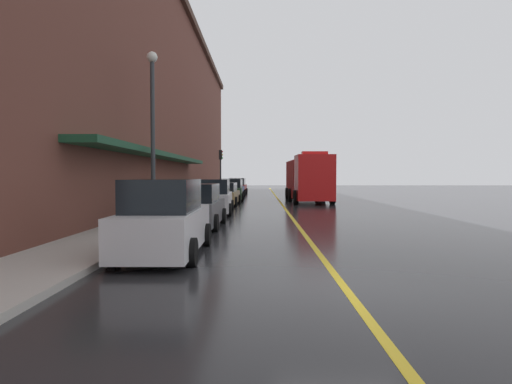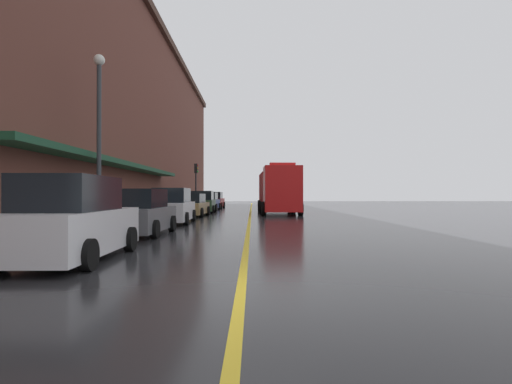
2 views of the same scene
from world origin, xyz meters
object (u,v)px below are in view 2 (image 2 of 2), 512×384
Objects in this scene: street_lamp_left at (99,122)px; traffic_light_near at (196,177)px; fire_truck at (278,191)px; parked_car_0 at (73,221)px; parked_car_2 at (173,207)px; parked_car_6 at (215,201)px; parked_car_1 at (139,213)px; parking_meter_1 at (182,200)px; parked_car_4 at (202,203)px; parking_meter_0 at (200,198)px; parked_car_5 at (208,202)px; parking_meter_2 at (191,199)px; parking_meter_3 at (201,198)px; parked_car_3 at (191,206)px.

street_lamp_left is 22.76m from traffic_light_near.
traffic_light_near reaches higher than fire_truck.
parked_car_2 is (-0.04, 11.68, -0.04)m from parked_car_0.
parked_car_6 is at bearing 85.80° from street_lamp_left.
parking_meter_1 is at bearing 5.57° from parked_car_1.
parked_car_6 is (-0.04, 10.74, -0.01)m from parked_car_4.
fire_truck is 7.53m from parking_meter_1.
parked_car_4 is 3.32× the size of parking_meter_0.
parked_car_5 is 2.27m from parking_meter_2.
fire_truck is at bearing -32.64° from parked_car_2.
parked_car_4 reaches higher than parked_car_1.
parking_meter_2 is (-1.41, -7.18, 0.24)m from parked_car_6.
parking_meter_0 and parking_meter_3 have the same top height.
parked_car_6 is 12.22m from parking_meter_1.
street_lamp_left reaches higher than parking_meter_3.
parked_car_1 is at bearing -87.31° from parking_meter_3.
parking_meter_2 is at bearing 3.52° from parked_car_2.
parked_car_6 reaches higher than parked_car_3.
parked_car_2 is at bearing -177.41° from parked_car_3.
parked_car_1 is at bearing -22.73° from fire_truck.
traffic_light_near is (-1.35, -4.66, 2.34)m from parked_car_6.
parked_car_2 reaches higher than parked_car_5.
parking_meter_0 is at bearing 90.00° from parking_meter_1.
parked_car_4 is 10.74m from parked_car_6.
parked_car_6 is at bearing -155.58° from fire_truck.
fire_truck reaches higher than parked_car_1.
parking_meter_3 is at bearing 88.71° from street_lamp_left.
parking_meter_0 is at bearing 6.69° from parked_car_3.
parking_meter_1 is 11.46m from parking_meter_3.
parked_car_6 reaches higher than parking_meter_1.
parked_car_3 is 3.66× the size of parking_meter_2.
parked_car_0 is 11.68m from parked_car_2.
parking_meter_3 is at bearing 3.69° from parked_car_1.
parked_car_5 is 0.52× the size of fire_truck.
parked_car_0 reaches higher than parking_meter_1.
parking_meter_1 is at bearing -93.79° from fire_truck.
parked_car_0 is at bearing -17.20° from fire_truck.
parked_car_1 is 4.23m from street_lamp_left.
parked_car_6 is at bearing 33.25° from parking_meter_0.
parked_car_6 is at bearing 1.39° from parked_car_3.
parked_car_3 is 1.06× the size of parked_car_5.
parked_car_0 is 0.92× the size of parked_car_2.
parked_car_6 is 1.05× the size of traffic_light_near.
parked_car_2 is 18.11m from traffic_light_near.
parked_car_4 is at bearing 0.56° from parked_car_1.
parked_car_5 reaches higher than parked_car_3.
fire_truck is (6.05, -1.67, 0.93)m from parked_car_4.
parking_meter_1 is at bearing 174.87° from parked_car_6.
street_lamp_left reaches higher than parking_meter_1.
parked_car_0 reaches higher than parking_meter_3.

